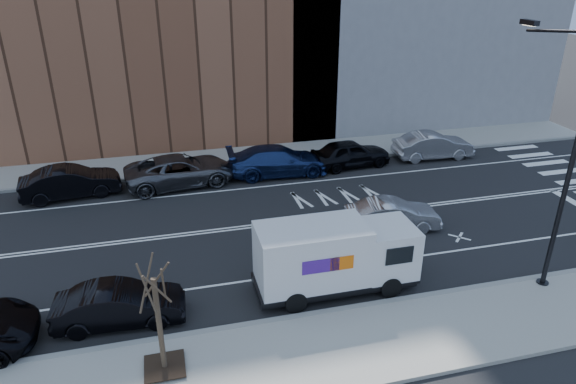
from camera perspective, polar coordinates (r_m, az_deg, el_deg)
ground at (r=24.44m, az=2.37°, el=-3.07°), size 120.00×120.00×0.00m
sidewalk_near at (r=17.57m, az=10.89°, el=-15.81°), size 44.00×3.60×0.15m
sidewalk_far at (r=32.21m, az=-2.09°, el=4.11°), size 44.00×3.60×0.15m
curb_near at (r=18.83m, az=8.59°, el=-12.43°), size 44.00×0.25×0.17m
curb_far at (r=30.57m, az=-1.36°, el=2.98°), size 44.00×0.25×0.17m
road_markings at (r=24.44m, az=2.37°, el=-3.06°), size 40.00×8.60×0.01m
streetlight at (r=20.19m, az=28.15°, el=3.54°), size 0.44×4.02×9.34m
street_tree at (r=15.80m, az=-13.99°, el=-15.03°), size 1.20×1.20×3.75m
fedex_van at (r=18.92m, az=5.19°, el=-7.09°), size 6.00×2.16×2.74m
far_parked_b at (r=28.71m, az=-23.00°, el=1.02°), size 5.09×2.34×1.62m
far_parked_c at (r=28.46m, az=-11.84°, el=2.36°), size 6.20×3.44×1.64m
far_parked_d at (r=29.21m, az=-1.13°, el=3.51°), size 5.84×2.58×1.67m
far_parked_e at (r=30.60m, az=6.94°, el=4.28°), size 4.91×2.36×1.62m
far_parked_f at (r=32.96m, az=15.82°, el=4.99°), size 4.92×1.89×1.60m
driving_sedan at (r=23.77m, az=11.53°, el=-2.53°), size 4.41×2.00×1.40m
near_parked_rear_a at (r=18.54m, az=-18.21°, el=-11.84°), size 4.38×1.73×1.42m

